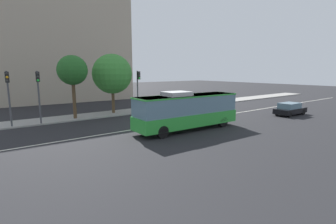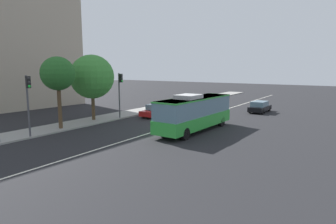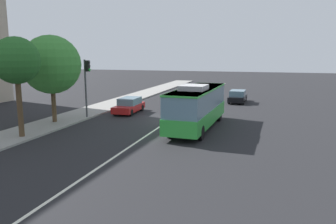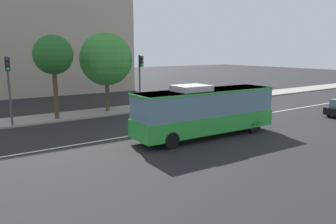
# 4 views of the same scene
# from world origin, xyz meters

# --- Properties ---
(ground_plane) EXTENTS (160.00, 160.00, 0.00)m
(ground_plane) POSITION_xyz_m (0.00, 0.00, 0.00)
(ground_plane) COLOR black
(sidewalk_kerb) EXTENTS (80.00, 3.57, 0.14)m
(sidewalk_kerb) POSITION_xyz_m (0.00, 8.72, 0.07)
(sidewalk_kerb) COLOR gray
(sidewalk_kerb) RESTS_ON ground_plane
(lane_centre_line) EXTENTS (76.00, 0.16, 0.01)m
(lane_centre_line) POSITION_xyz_m (0.00, 0.00, 0.01)
(lane_centre_line) COLOR silver
(lane_centre_line) RESTS_ON ground_plane
(transit_bus) EXTENTS (10.09, 2.87, 3.46)m
(transit_bus) POSITION_xyz_m (-2.57, -2.92, 1.81)
(transit_bus) COLOR green
(transit_bus) RESTS_ON ground_plane
(sedan_red) EXTENTS (4.56, 1.95, 1.46)m
(sedan_red) POSITION_xyz_m (2.12, 4.83, 0.72)
(sedan_red) COLOR #B21919
(sedan_red) RESTS_ON ground_plane
(traffic_light_mid_block) EXTENTS (0.33, 0.62, 5.20)m
(traffic_light_mid_block) POSITION_xyz_m (-1.62, 7.14, 3.56)
(traffic_light_mid_block) COLOR #47474C
(traffic_light_mid_block) RESTS_ON ground_plane
(traffic_light_far_corner) EXTENTS (0.34, 0.62, 5.20)m
(traffic_light_far_corner) POSITION_xyz_m (-12.57, 7.07, 3.56)
(traffic_light_far_corner) COLOR #47474C
(traffic_light_far_corner) RESTS_ON ground_plane
(street_tree_kerbside_left) EXTENTS (4.72, 4.72, 7.20)m
(street_tree_kerbside_left) POSITION_xyz_m (-4.21, 8.79, 4.83)
(street_tree_kerbside_left) COLOR #4C3823
(street_tree_kerbside_left) RESTS_ON ground_plane
(street_tree_kerbside_centre) EXTENTS (3.12, 3.12, 6.83)m
(street_tree_kerbside_centre) POSITION_xyz_m (-9.08, 7.91, 5.22)
(street_tree_kerbside_centre) COLOR #4C3823
(street_tree_kerbside_centre) RESTS_ON ground_plane
(office_block_background) EXTENTS (23.82, 13.01, 20.40)m
(office_block_background) POSITION_xyz_m (-5.49, 28.40, 10.20)
(office_block_background) COLOR tan
(office_block_background) RESTS_ON ground_plane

